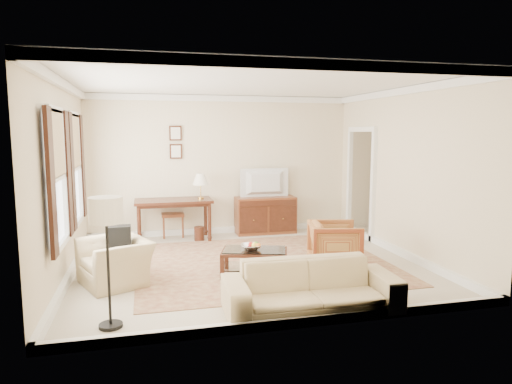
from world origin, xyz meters
name	(u,v)px	position (x,y,z in m)	size (l,w,h in m)	color
room_shell	(248,111)	(0.00, 0.00, 2.47)	(5.51, 5.01, 2.91)	beige
annex_bedroom	(445,219)	(4.49, 1.15, 0.34)	(3.00, 2.70, 2.90)	beige
window_front	(57,178)	(-2.70, -0.70, 1.55)	(0.12, 1.56, 1.80)	#CCB284
window_rear	(75,169)	(-2.70, 0.90, 1.55)	(0.12, 1.56, 1.80)	#CCB284
doorway	(361,184)	(2.71, 1.50, 1.08)	(0.10, 1.12, 2.25)	white
rug	(262,263)	(0.24, 0.04, 0.01)	(4.04, 3.46, 0.01)	brown
writing_desk	(174,205)	(-1.06, 2.02, 0.71)	(1.50, 0.75, 0.82)	#452013
desk_chair	(172,211)	(-1.06, 2.37, 0.53)	(0.45, 0.45, 1.05)	brown
desk_lamp	(201,186)	(-0.51, 2.02, 1.07)	(0.32, 0.32, 0.50)	silver
framed_prints	(176,142)	(-0.96, 2.47, 1.94)	(0.25, 0.04, 0.68)	#452013
sideboard	(265,215)	(0.88, 2.23, 0.39)	(1.27, 0.49, 0.78)	brown
tv	(266,174)	(0.88, 2.21, 1.27)	(0.99, 0.57, 0.13)	black
coffee_table	(255,256)	(-0.04, -0.58, 0.31)	(1.09, 0.83, 0.41)	#452013
fruit_bowl	(251,246)	(-0.09, -0.58, 0.46)	(0.42, 0.42, 0.10)	silver
book_a	(240,263)	(-0.22, -0.41, 0.16)	(0.28, 0.04, 0.38)	brown
book_b	(262,267)	(0.05, -0.66, 0.16)	(0.28, 0.03, 0.38)	brown
striped_armchair	(335,242)	(1.32, -0.41, 0.40)	(0.77, 0.72, 0.79)	brown
club_armchair	(115,254)	(-2.04, -0.45, 0.43)	(0.97, 0.63, 0.85)	#C2B583
backpack	(119,236)	(-1.98, -0.35, 0.67)	(0.32, 0.22, 0.40)	black
sofa	(311,279)	(0.29, -2.08, 0.41)	(2.08, 0.61, 0.81)	#C2B583
floor_lamp	(106,220)	(-2.01, -1.97, 1.21)	(0.36, 0.36, 1.45)	black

